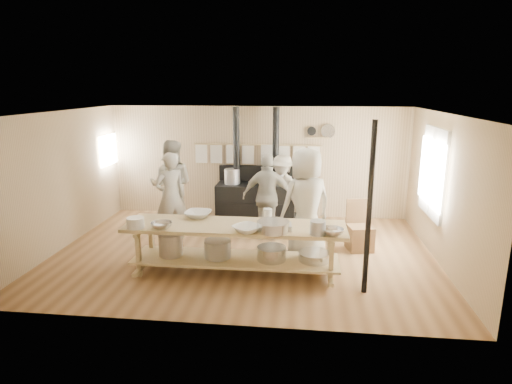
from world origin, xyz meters
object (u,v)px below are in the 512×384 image
(cook_far_left, at_px, (170,197))
(cook_right, at_px, (268,197))
(cook_left, at_px, (172,185))
(cook_center, at_px, (306,204))
(cook_by_window, at_px, (282,189))
(prep_table, at_px, (235,244))
(roasting_pan, at_px, (279,227))
(chair, at_px, (359,235))
(stove, at_px, (256,198))

(cook_far_left, height_order, cook_right, cook_far_left)
(cook_far_left, distance_m, cook_left, 0.69)
(cook_center, bearing_deg, cook_left, -53.22)
(cook_by_window, bearing_deg, prep_table, -74.35)
(roasting_pan, bearing_deg, chair, 45.35)
(cook_right, relative_size, roasting_pan, 4.37)
(cook_right, bearing_deg, cook_center, 132.43)
(cook_far_left, xyz_separation_m, cook_left, (-0.18, 0.66, 0.08))
(cook_right, bearing_deg, roasting_pan, 102.80)
(stove, xyz_separation_m, cook_by_window, (0.62, -0.17, 0.26))
(prep_table, relative_size, cook_left, 1.85)
(cook_right, bearing_deg, cook_far_left, 10.61)
(stove, height_order, cook_left, stove)
(prep_table, distance_m, roasting_pan, 0.83)
(stove, relative_size, cook_by_window, 1.67)
(cook_center, bearing_deg, cook_far_left, -42.28)
(cook_far_left, relative_size, cook_by_window, 1.15)
(chair, bearing_deg, cook_center, -167.32)
(cook_center, bearing_deg, cook_right, -79.08)
(cook_far_left, bearing_deg, cook_right, 146.41)
(cook_center, distance_m, chair, 1.36)
(stove, bearing_deg, chair, -37.78)
(chair, bearing_deg, cook_by_window, 122.63)
(stove, height_order, chair, stove)
(prep_table, xyz_separation_m, roasting_pan, (0.73, -0.16, 0.37))
(stove, distance_m, cook_right, 1.38)
(chair, distance_m, roasting_pan, 2.17)
(cook_far_left, relative_size, roasting_pan, 4.45)
(cook_left, xyz_separation_m, cook_by_window, (2.35, 0.71, -0.19))
(cook_right, height_order, roasting_pan, cook_right)
(prep_table, bearing_deg, cook_by_window, 77.60)
(cook_center, height_order, cook_right, cook_center)
(cook_center, bearing_deg, prep_table, 6.99)
(cook_center, xyz_separation_m, cook_by_window, (-0.53, 2.03, -0.23))
(chair, bearing_deg, stove, 129.20)
(prep_table, distance_m, cook_center, 1.50)
(cook_center, height_order, chair, cook_center)
(roasting_pan, bearing_deg, prep_table, 167.83)
(cook_by_window, bearing_deg, cook_far_left, -119.64)
(cook_left, bearing_deg, roasting_pan, 130.24)
(prep_table, xyz_separation_m, cook_left, (-1.72, 2.14, 0.45))
(cook_far_left, height_order, cook_center, cook_center)
(prep_table, relative_size, cook_far_left, 2.01)
(prep_table, relative_size, cook_right, 2.04)
(cook_left, distance_m, chair, 4.05)
(cook_by_window, bearing_deg, cook_center, -47.39)
(cook_by_window, xyz_separation_m, chair, (1.56, -1.53, -0.50))
(cook_by_window, relative_size, chair, 1.63)
(cook_left, bearing_deg, stove, -159.55)
(cook_left, relative_size, roasting_pan, 4.83)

